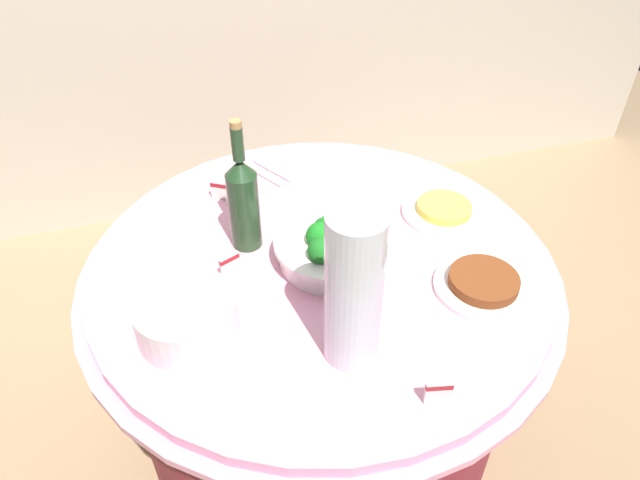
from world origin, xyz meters
TOP-DOWN VIEW (x-y plane):
  - ground_plane at (0.00, 0.00)m, footprint 6.00×6.00m
  - buffet_table at (0.00, 0.00)m, footprint 1.16×1.16m
  - broccoli_bowl at (0.02, -0.02)m, footprint 0.28×0.28m
  - plate_stack at (-0.33, -0.16)m, footprint 0.21×0.21m
  - wine_bottle at (-0.16, 0.10)m, footprint 0.07×0.07m
  - decorative_fruit_vase at (-0.03, -0.30)m, footprint 0.11×0.11m
  - serving_tongs at (-0.04, 0.39)m, footprint 0.12×0.16m
  - food_plate_stir_fry at (0.32, -0.21)m, footprint 0.22×0.22m
  - food_plate_fried_egg at (0.36, 0.07)m, footprint 0.22×0.22m
  - label_placard_front at (0.09, -0.46)m, footprint 0.05×0.02m
  - label_placard_mid at (-0.22, -0.00)m, footprint 0.05×0.03m
  - label_placard_rear at (-0.19, 0.31)m, footprint 0.05×0.03m

SIDE VIEW (x-z plane):
  - ground_plane at x=0.00m, z-range 0.00..0.00m
  - buffet_table at x=0.00m, z-range 0.01..0.75m
  - serving_tongs at x=-0.04m, z-range 0.74..0.75m
  - food_plate_fried_egg at x=0.36m, z-range 0.74..0.77m
  - food_plate_stir_fry at x=0.32m, z-range 0.74..0.77m
  - label_placard_front at x=0.09m, z-range 0.74..0.80m
  - label_placard_mid at x=-0.22m, z-range 0.74..0.80m
  - label_placard_rear at x=-0.19m, z-range 0.74..0.80m
  - broccoli_bowl at x=0.02m, z-range 0.73..0.84m
  - plate_stack at x=-0.33m, z-range 0.74..0.83m
  - wine_bottle at x=-0.16m, z-range 0.70..1.04m
  - decorative_fruit_vase at x=-0.03m, z-range 0.73..1.07m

